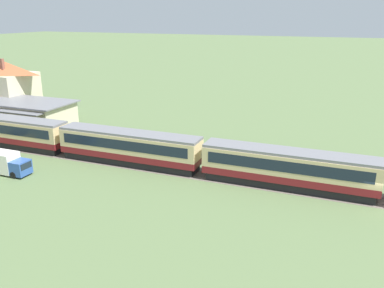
# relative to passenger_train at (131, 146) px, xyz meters

# --- Properties ---
(ground_plane) EXTENTS (600.00, 600.00, 0.00)m
(ground_plane) POSITION_rel_passenger_train_xyz_m (27.86, -0.84, -2.31)
(ground_plane) COLOR #566B42
(passenger_train) EXTENTS (96.05, 3.21, 4.16)m
(passenger_train) POSITION_rel_passenger_train_xyz_m (0.00, 0.00, 0.00)
(passenger_train) COLOR maroon
(passenger_train) RESTS_ON ground_plane
(railway_track) EXTENTS (172.47, 3.60, 0.04)m
(railway_track) POSITION_rel_passenger_train_xyz_m (-1.43, -0.00, -2.30)
(railway_track) COLOR #665B51
(railway_track) RESTS_ON ground_plane
(station_building) EXTENTS (14.74, 9.68, 4.10)m
(station_building) POSITION_rel_passenger_train_xyz_m (-24.77, 9.59, -0.23)
(station_building) COLOR beige
(station_building) RESTS_ON ground_plane
(delivery_truck_blue) EXTENTS (5.67, 2.08, 2.58)m
(delivery_truck_blue) POSITION_rel_passenger_train_xyz_m (-12.03, -8.15, -1.01)
(delivery_truck_blue) COLOR #2D519E
(delivery_truck_blue) RESTS_ON ground_plane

